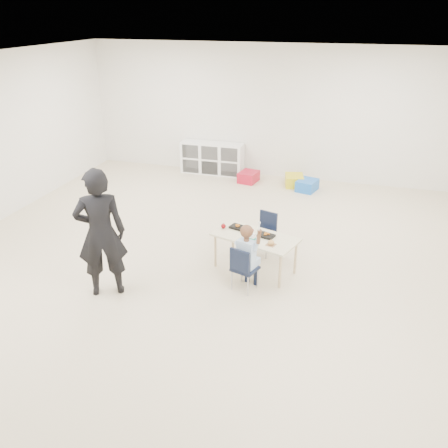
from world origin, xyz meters
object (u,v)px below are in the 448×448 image
(child, at_px, (245,255))
(adult, at_px, (101,233))
(table, at_px, (255,253))
(cubby_shelf, at_px, (212,158))
(chair_near, at_px, (245,268))

(child, xyz_separation_m, adult, (-1.73, -0.59, 0.35))
(table, xyz_separation_m, adult, (-1.74, -1.12, 0.59))
(child, relative_size, cubby_shelf, 0.72)
(table, distance_m, chair_near, 0.54)
(chair_near, height_order, adult, adult)
(chair_near, bearing_deg, adult, -143.87)
(chair_near, xyz_separation_m, child, (0.00, 0.00, 0.18))
(cubby_shelf, bearing_deg, adult, -88.01)
(table, xyz_separation_m, chair_near, (-0.01, -0.53, 0.05))
(child, relative_size, adult, 0.59)
(adult, bearing_deg, table, -176.13)
(adult, bearing_deg, chair_near, 169.85)
(adult, bearing_deg, child, 169.85)
(table, bearing_deg, adult, -129.86)
(chair_near, distance_m, cubby_shelf, 4.90)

